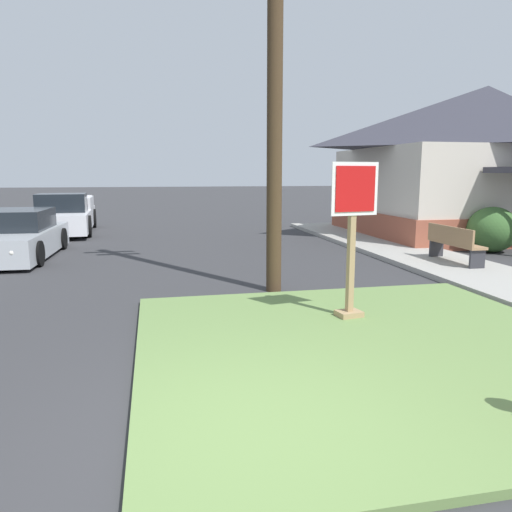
{
  "coord_description": "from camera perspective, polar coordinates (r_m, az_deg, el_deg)",
  "views": [
    {
      "loc": [
        -0.67,
        -3.6,
        2.18
      ],
      "look_at": [
        0.79,
        3.25,
        0.99
      ],
      "focal_mm": 34.18,
      "sensor_mm": 36.0,
      "label": 1
    }
  ],
  "objects": [
    {
      "name": "pickup_truck_white",
      "position": [
        19.38,
        -21.47,
        4.33
      ],
      "size": [
        2.22,
        5.44,
        1.48
      ],
      "color": "silver",
      "rests_on": "ground"
    },
    {
      "name": "corner_house",
      "position": [
        19.24,
        25.06,
        10.15
      ],
      "size": [
        9.13,
        8.04,
        5.17
      ],
      "color": "brown",
      "rests_on": "ground"
    },
    {
      "name": "utility_pole",
      "position": [
        9.27,
        2.26,
        25.05
      ],
      "size": [
        1.32,
        0.28,
        8.96
      ],
      "color": "#42301E",
      "rests_on": "ground"
    },
    {
      "name": "parked_sedan_silver",
      "position": [
        14.17,
        -26.31,
        1.99
      ],
      "size": [
        2.04,
        4.48,
        1.25
      ],
      "color": "#ADB2B7",
      "rests_on": "ground"
    },
    {
      "name": "grass_corner_patch",
      "position": [
        6.39,
        13.46,
        -10.23
      ],
      "size": [
        5.8,
        5.71,
        0.08
      ],
      "primitive_type": "cube",
      "color": "#668447",
      "rests_on": "ground"
    },
    {
      "name": "manhole_cover",
      "position": [
        6.8,
        -2.76,
        -9.02
      ],
      "size": [
        0.7,
        0.7,
        0.02
      ],
      "primitive_type": "cylinder",
      "color": "black",
      "rests_on": "ground"
    },
    {
      "name": "shrub_near_porch",
      "position": [
        15.13,
        25.92,
        2.8
      ],
      "size": [
        1.36,
        1.36,
        1.27
      ],
      "primitive_type": "ellipsoid",
      "color": "#385F2D",
      "rests_on": "ground"
    },
    {
      "name": "ground_plane",
      "position": [
        4.26,
        -1.36,
        -21.14
      ],
      "size": [
        160.0,
        160.0,
        0.0
      ],
      "primitive_type": "plane",
      "color": "#333335"
    },
    {
      "name": "sidewalk_strip",
      "position": [
        12.36,
        21.33,
        -0.92
      ],
      "size": [
        2.2,
        18.9,
        0.12
      ],
      "primitive_type": "cube",
      "color": "#9E9B93",
      "rests_on": "ground"
    },
    {
      "name": "street_bench",
      "position": [
        12.31,
        22.13,
        1.51
      ],
      "size": [
        0.41,
        1.76,
        0.85
      ],
      "color": "#93704C",
      "rests_on": "sidewalk_strip"
    },
    {
      "name": "stop_sign",
      "position": [
        7.2,
        11.17,
        1.61
      ],
      "size": [
        0.75,
        0.33,
        2.26
      ],
      "color": "#A3845B",
      "rests_on": "grass_corner_patch"
    }
  ]
}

